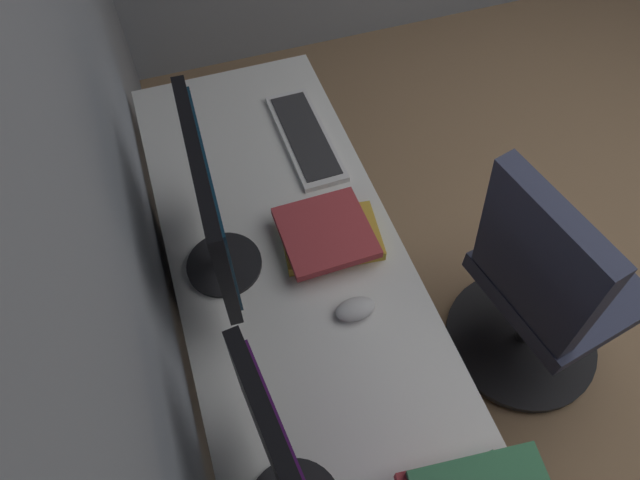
{
  "coord_description": "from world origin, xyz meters",
  "views": [
    {
      "loc": [
        -0.46,
        1.93,
        1.99
      ],
      "look_at": [
        0.22,
        1.7,
        0.95
      ],
      "focal_mm": 31.17,
      "sensor_mm": 36.0,
      "label": 1
    }
  ],
  "objects_px": {
    "book_stack_far": "(328,235)",
    "keyboard_main": "(305,137)",
    "mouse_main": "(355,309)",
    "monitor_primary": "(210,207)",
    "office_chair": "(541,294)",
    "drawer_pedestal": "(272,280)"
  },
  "relations": [
    {
      "from": "mouse_main",
      "to": "keyboard_main",
      "type": "bearing_deg",
      "value": -6.21
    },
    {
      "from": "monitor_primary",
      "to": "book_stack_far",
      "type": "distance_m",
      "value": 0.36
    },
    {
      "from": "keyboard_main",
      "to": "office_chair",
      "type": "relative_size",
      "value": 0.43
    },
    {
      "from": "mouse_main",
      "to": "book_stack_far",
      "type": "distance_m",
      "value": 0.23
    },
    {
      "from": "mouse_main",
      "to": "office_chair",
      "type": "height_order",
      "value": "office_chair"
    },
    {
      "from": "monitor_primary",
      "to": "mouse_main",
      "type": "height_order",
      "value": "monitor_primary"
    },
    {
      "from": "drawer_pedestal",
      "to": "mouse_main",
      "type": "xyz_separation_m",
      "value": [
        -0.39,
        -0.14,
        0.4
      ]
    },
    {
      "from": "monitor_primary",
      "to": "mouse_main",
      "type": "distance_m",
      "value": 0.44
    },
    {
      "from": "book_stack_far",
      "to": "office_chair",
      "type": "bearing_deg",
      "value": -109.73
    },
    {
      "from": "monitor_primary",
      "to": "mouse_main",
      "type": "xyz_separation_m",
      "value": [
        -0.24,
        -0.28,
        -0.23
      ]
    },
    {
      "from": "book_stack_far",
      "to": "keyboard_main",
      "type": "bearing_deg",
      "value": -8.65
    },
    {
      "from": "monitor_primary",
      "to": "keyboard_main",
      "type": "distance_m",
      "value": 0.57
    },
    {
      "from": "drawer_pedestal",
      "to": "mouse_main",
      "type": "height_order",
      "value": "mouse_main"
    },
    {
      "from": "drawer_pedestal",
      "to": "mouse_main",
      "type": "relative_size",
      "value": 6.68
    },
    {
      "from": "keyboard_main",
      "to": "mouse_main",
      "type": "relative_size",
      "value": 4.05
    },
    {
      "from": "office_chair",
      "to": "mouse_main",
      "type": "bearing_deg",
      "value": 89.92
    },
    {
      "from": "keyboard_main",
      "to": "mouse_main",
      "type": "height_order",
      "value": "mouse_main"
    },
    {
      "from": "mouse_main",
      "to": "office_chair",
      "type": "relative_size",
      "value": 0.11
    },
    {
      "from": "book_stack_far",
      "to": "office_chair",
      "type": "height_order",
      "value": "office_chair"
    },
    {
      "from": "monitor_primary",
      "to": "office_chair",
      "type": "relative_size",
      "value": 0.49
    },
    {
      "from": "drawer_pedestal",
      "to": "office_chair",
      "type": "height_order",
      "value": "office_chair"
    },
    {
      "from": "monitor_primary",
      "to": "book_stack_far",
      "type": "relative_size",
      "value": 1.67
    }
  ]
}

